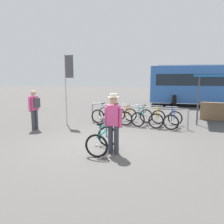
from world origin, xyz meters
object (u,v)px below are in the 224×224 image
Objects in this scene: racked_bike_black at (114,115)px; bus_distant at (219,83)px; racked_bike_orange at (128,116)px; racked_bike_blue at (173,119)px; racked_bike_yellow at (157,118)px; banner_flag at (68,76)px; racked_bike_white at (102,114)px; featured_bicycle at (104,135)px; pedestrian_with_backpack at (34,107)px; racked_bike_teal at (142,117)px; person_with_featured_bike at (113,121)px.

bus_distant is at bearing 58.56° from racked_bike_black.
racked_bike_blue is (2.10, -0.12, 0.00)m from racked_bike_orange.
banner_flag reaches higher than racked_bike_yellow.
racked_bike_white is 1.40m from racked_bike_orange.
bus_distant is at bearing 54.24° from banner_flag.
featured_bicycle is 4.07m from pedestrian_with_backpack.
banner_flag is at bearing -160.35° from racked_bike_teal.
banner_flag reaches higher than racked_bike_black.
racked_bike_blue is at bearing -105.40° from bus_distant.
racked_bike_teal is at bearing -3.16° from racked_bike_black.
racked_bike_orange and racked_bike_teal have the same top height.
racked_bike_blue is (3.49, -0.19, 0.00)m from racked_bike_white.
person_with_featured_bike is 1.05× the size of pedestrian_with_backpack.
banner_flag is at bearing 59.77° from pedestrian_with_backpack.
person_with_featured_bike reaches higher than racked_bike_orange.
person_with_featured_bike is (0.84, -4.14, 0.58)m from racked_bike_orange.
racked_bike_white and racked_bike_black have the same top height.
racked_bike_black is 0.69× the size of person_with_featured_bike.
banner_flag is (0.80, 1.37, 1.29)m from pedestrian_with_backpack.
racked_bike_black is 0.72× the size of pedestrian_with_backpack.
pedestrian_with_backpack is (-4.69, -2.47, 0.57)m from racked_bike_yellow.
racked_bike_white is 2.80m from racked_bike_yellow.
bus_distant reaches higher than racked_bike_yellow.
racked_bike_blue is at bearing 13.04° from banner_flag.
racked_bike_yellow is 4.03m from featured_bicycle.
bus_distant is at bearing 74.60° from racked_bike_blue.
racked_bike_orange is 9.69m from bus_distant.
featured_bicycle is at bearing -112.64° from racked_bike_blue.
racked_bike_yellow is at bearing -3.16° from racked_bike_teal.
featured_bicycle is at bearing -93.20° from racked_bike_teal.
bus_distant reaches higher than featured_bicycle.
racked_bike_orange is 1.01× the size of racked_bike_blue.
racked_bike_black is 1.40m from racked_bike_teal.
racked_bike_white is at bearing 117.94° from person_with_featured_bike.
racked_bike_yellow is 4.15m from person_with_featured_bike.
racked_bike_white is at bearing 176.84° from racked_bike_black.
racked_bike_white is 0.35× the size of banner_flag.
racked_bike_teal is (0.70, -0.04, 0.00)m from racked_bike_orange.
racked_bike_black is 1.03× the size of racked_bike_orange.
person_with_featured_bike reaches higher than racked_bike_white.
featured_bicycle is at bearing -103.21° from racked_bike_yellow.
racked_bike_white is 0.70m from racked_bike_black.
banner_flag is at bearing -125.76° from bus_distant.
featured_bicycle is 0.75× the size of pedestrian_with_backpack.
racked_bike_orange is 1.01× the size of racked_bike_yellow.
racked_bike_teal is 3.97m from featured_bicycle.
racked_bike_orange is at bearing 96.80° from featured_bicycle.
racked_bike_white is 2.10m from racked_bike_teal.
pedestrian_with_backpack is at bearing -152.21° from racked_bike_yellow.
racked_bike_orange is (0.70, -0.04, 0.00)m from racked_bike_black.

